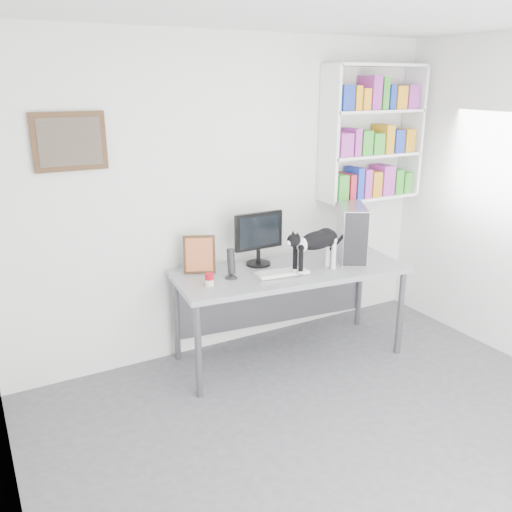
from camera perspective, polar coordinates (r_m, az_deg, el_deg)
name	(u,v)px	position (r m, az deg, el deg)	size (l,w,h in m)	color
room	(391,263)	(3.10, 14.07, -0.77)	(4.01, 4.01, 2.70)	#5C5D62
bookshelf	(373,133)	(5.27, 12.17, 12.52)	(1.03, 0.28, 1.24)	white
wall_art	(70,142)	(4.18, -19.03, 11.32)	(0.52, 0.04, 0.42)	#422B15
desk	(290,313)	(4.70, 3.55, -6.03)	(1.94, 0.76, 0.81)	gray
monitor	(258,238)	(4.58, 0.25, 1.87)	(0.44, 0.21, 0.47)	black
keyboard	(282,273)	(4.41, 2.75, -1.77)	(0.43, 0.16, 0.03)	silver
pc_tower	(352,232)	(4.83, 10.05, 2.48)	(0.21, 0.47, 0.47)	#B7B6BB
speaker	(231,263)	(4.30, -2.64, -0.74)	(0.11, 0.11, 0.25)	black
leaning_print	(199,254)	(4.44, -5.99, 0.24)	(0.26, 0.10, 0.32)	#422B15
soup_can	(209,280)	(4.18, -4.94, -2.49)	(0.07, 0.07, 0.10)	#9E0D15
cat	(316,251)	(4.45, 6.36, 0.55)	(0.59, 0.16, 0.36)	black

